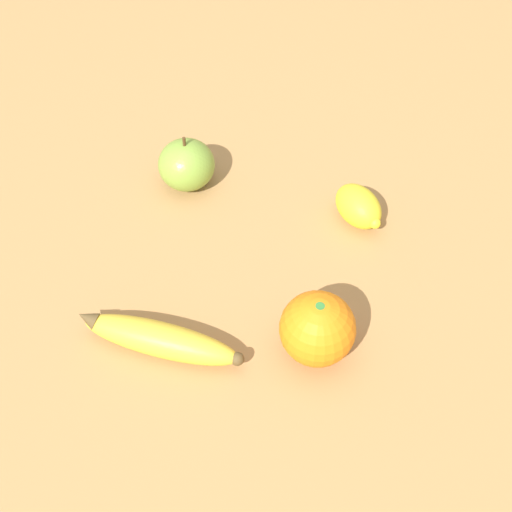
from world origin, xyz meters
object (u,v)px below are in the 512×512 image
object	(u,v)px
orange	(318,327)
apple	(187,165)
banana	(159,339)
lemon	(359,207)

from	to	relation	value
orange	apple	bearing A→B (deg)	54.60
banana	orange	bearing A→B (deg)	-163.72
apple	lemon	distance (m)	0.25
apple	lemon	bearing A→B (deg)	-83.27
banana	lemon	xyz separation A→B (m)	(0.29, -0.15, 0.01)
banana	apple	size ratio (longest dim) A/B	2.44
banana	apple	bearing A→B (deg)	-76.86
banana	apple	distance (m)	0.28
orange	lemon	distance (m)	0.22
banana	lemon	world-z (taller)	lemon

